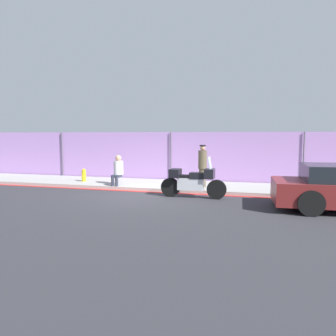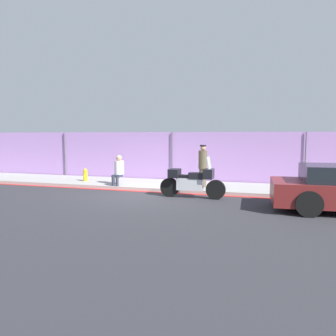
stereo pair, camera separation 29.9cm
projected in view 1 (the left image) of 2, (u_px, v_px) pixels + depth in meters
ground_plane at (146, 196)px, 11.87m from camera, size 120.00×120.00×0.00m
sidewalk at (163, 185)px, 13.97m from camera, size 42.53×2.65×0.13m
curb_paint_stripe at (152, 192)px, 12.62m from camera, size 42.53×0.18×0.01m
storefront_fence at (171, 157)px, 15.22m from camera, size 40.40×0.17×2.33m
motorcycle at (192, 181)px, 11.43m from camera, size 2.33×0.53×1.46m
officer_standing at (202, 165)px, 12.99m from camera, size 0.35×0.35×1.67m
person_seated_on_curb at (118, 169)px, 13.49m from camera, size 0.39×0.65×1.24m
fire_hydrant at (84, 175)px, 14.59m from camera, size 0.19×0.24×0.57m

